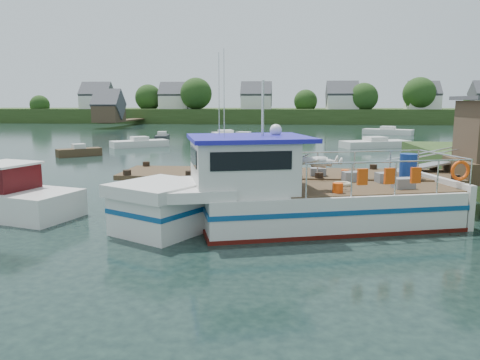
# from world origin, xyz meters

# --- Properties ---
(ground_plane) EXTENTS (160.00, 160.00, 0.00)m
(ground_plane) POSITION_xyz_m (0.00, 0.00, 0.00)
(ground_plane) COLOR black
(far_shore) EXTENTS (140.00, 42.55, 9.22)m
(far_shore) POSITION_xyz_m (0.01, 82.37, 2.10)
(far_shore) COLOR #2E461D
(far_shore) RESTS_ON ground
(dock) EXTENTS (16.60, 3.00, 4.78)m
(dock) POSITION_xyz_m (6.51, 0.01, 2.24)
(dock) COLOR #463421
(dock) RESTS_ON ground
(lobster_boat) EXTENTS (12.14, 6.23, 5.88)m
(lobster_boat) POSITION_xyz_m (0.74, -3.35, 1.07)
(lobster_boat) COLOR silver
(lobster_boat) RESTS_ON ground
(moored_rowboat) EXTENTS (3.34, 3.02, 0.98)m
(moored_rowboat) POSITION_xyz_m (-15.54, 16.56, 0.36)
(moored_rowboat) COLOR #463421
(moored_rowboat) RESTS_ON ground
(moored_far) EXTENTS (6.68, 4.60, 1.08)m
(moored_far) POSITION_xyz_m (14.51, 45.24, 0.40)
(moored_far) COLOR silver
(moored_far) RESTS_ON ground
(moored_a) EXTENTS (5.45, 4.60, 0.99)m
(moored_a) POSITION_xyz_m (-13.14, 24.72, 0.37)
(moored_a) COLOR silver
(moored_a) RESTS_ON ground
(moored_b) EXTENTS (5.21, 2.91, 1.09)m
(moored_b) POSITION_xyz_m (-3.70, 31.43, 0.41)
(moored_b) COLOR silver
(moored_b) RESTS_ON ground
(moored_c) EXTENTS (6.86, 4.46, 1.03)m
(moored_c) POSITION_xyz_m (9.26, 26.08, 0.38)
(moored_c) COLOR silver
(moored_c) RESTS_ON ground
(moored_d) EXTENTS (4.18, 6.73, 1.08)m
(moored_d) POSITION_xyz_m (-6.06, 34.74, 0.40)
(moored_d) COLOR silver
(moored_d) RESTS_ON ground
(moored_e) EXTENTS (1.89, 3.99, 1.06)m
(moored_e) POSITION_xyz_m (-12.72, 31.55, 0.39)
(moored_e) COLOR black
(moored_e) RESTS_ON ground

